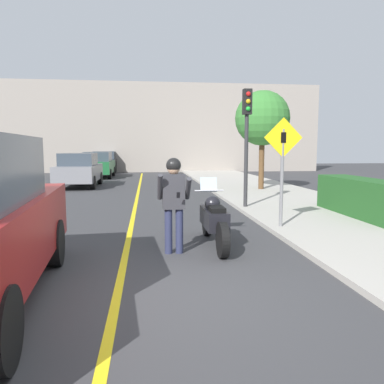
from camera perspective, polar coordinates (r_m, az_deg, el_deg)
The scene contains 13 objects.
ground_plane at distance 5.11m, azimuth -4.44°, elevation -15.50°, with size 80.00×80.00×0.00m, color #38383A.
sidewalk_curb at distance 10.22m, azimuth 22.57°, elevation -4.39°, with size 4.40×44.00×0.11m.
road_center_line at distance 10.91m, azimuth -8.92°, elevation -3.53°, with size 0.12×36.00×0.01m.
building_backdrop at distance 30.77m, azimuth -6.55°, elevation 9.69°, with size 28.00×1.20×7.09m.
motorcycle at distance 7.46m, azimuth 3.35°, elevation -4.26°, with size 0.62×2.40×1.31m.
person_biker at distance 6.78m, azimuth -2.80°, elevation -0.48°, with size 0.59×0.48×1.76m.
crossing_sign at distance 8.88m, azimuth 13.62°, elevation 4.52°, with size 0.91×0.08×2.51m.
traffic_light at distance 11.73m, azimuth 8.35°, elevation 9.99°, with size 0.26×0.30×3.60m.
hedge_row at distance 11.11m, azimuth 24.61°, elevation -0.75°, with size 0.90×3.58×1.00m.
street_tree at distance 17.01m, azimuth 10.68°, elevation 10.94°, with size 2.40×2.40×4.33m.
parked_car_grey at distance 19.46m, azimuth -16.81°, elevation 3.27°, with size 1.88×4.20×1.68m.
parked_car_green at distance 25.20m, azimuth -14.08°, elevation 4.08°, with size 1.88×4.20×1.68m.
parked_car_black at distance 30.43m, azimuth -13.08°, elevation 4.52°, with size 1.88×4.20×1.68m.
Camera 1 is at (-0.18, -4.73, 1.93)m, focal length 35.00 mm.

